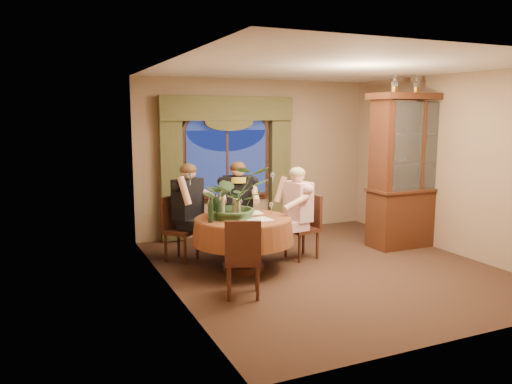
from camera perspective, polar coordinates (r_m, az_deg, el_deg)
name	(u,v)px	position (r m, az deg, el deg)	size (l,w,h in m)	color
floor	(327,268)	(7.30, 8.07, -8.56)	(5.00, 5.00, 0.00)	black
wall_back	(256,157)	(9.22, 0.02, 4.03)	(4.50, 4.50, 0.00)	#876A4F
wall_right	(451,164)	(8.43, 21.41, 2.96)	(5.00, 5.00, 0.00)	#876A4F
ceiling	(331,68)	(7.00, 8.58, 13.88)	(5.00, 5.00, 0.00)	white
window	(227,164)	(8.94, -3.33, 3.21)	(1.62, 0.10, 1.32)	navy
arched_transom	(227,120)	(8.89, -3.37, 8.22)	(1.60, 0.06, 0.44)	navy
drapery_left	(171,174)	(8.60, -9.65, 2.08)	(0.38, 0.14, 2.32)	#403F1D
drapery_right	(280,168)	(9.31, 2.74, 2.71)	(0.38, 0.14, 2.32)	#403F1D
swag_valance	(228,108)	(8.82, -3.20, 9.52)	(2.45, 0.16, 0.42)	#403F1D
dining_table	(243,244)	(7.06, -1.49, -5.93)	(1.43, 1.43, 0.75)	maroon
china_cabinet	(412,171)	(8.64, 17.42, 2.33)	(1.54, 0.61, 2.51)	#37190E
oil_lamp_left	(395,82)	(8.32, 15.56, 12.02)	(0.11, 0.11, 0.34)	#A5722D
oil_lamp_center	(416,83)	(8.60, 17.87, 11.80)	(0.11, 0.11, 0.34)	#A5722D
oil_lamp_right	(437,83)	(8.90, 20.02, 11.59)	(0.11, 0.11, 0.34)	#A5722D
chair_right	(302,227)	(7.61, 5.24, -4.05)	(0.42, 0.42, 0.96)	black
chair_back_right	(238,221)	(8.05, -2.09, -3.30)	(0.42, 0.42, 0.96)	black
chair_back	(181,229)	(7.54, -8.53, -4.24)	(0.42, 0.42, 0.96)	black
chair_front_left	(243,257)	(6.03, -1.49, -7.48)	(0.42, 0.42, 0.96)	black
person_pink	(298,214)	(7.50, 4.81, -2.48)	(0.51, 0.46, 1.41)	beige
person_back	(188,212)	(7.55, -7.78, -2.24)	(0.52, 0.48, 1.47)	black
person_scarf	(238,207)	(7.90, -2.06, -1.72)	(0.52, 0.48, 1.45)	black
stoneware_vase	(236,208)	(7.00, -2.26, -1.82)	(0.14, 0.14, 0.26)	#8D6E58
centerpiece_plant	(234,173)	(6.94, -2.53, 2.16)	(0.96, 1.07, 0.83)	#385831
olive_bowl	(246,216)	(6.93, -1.12, -2.81)	(0.16, 0.16, 0.05)	#51572E
cheese_platter	(241,224)	(6.54, -1.74, -3.64)	(0.35, 0.35, 0.02)	black
wine_bottle_0	(222,206)	(6.93, -3.85, -1.65)	(0.07, 0.07, 0.33)	tan
wine_bottle_1	(211,210)	(6.66, -5.19, -2.08)	(0.07, 0.07, 0.33)	black
wine_bottle_2	(218,209)	(6.77, -4.35, -1.90)	(0.07, 0.07, 0.33)	black
wine_bottle_3	(210,207)	(6.88, -5.25, -1.74)	(0.07, 0.07, 0.33)	tan
wine_bottle_4	(216,205)	(7.03, -4.65, -1.50)	(0.07, 0.07, 0.33)	black
tasting_paper_0	(263,219)	(6.86, 0.79, -3.11)	(0.21, 0.30, 0.00)	white
tasting_paper_1	(255,213)	(7.29, -0.15, -2.38)	(0.21, 0.30, 0.00)	white
tasting_paper_2	(250,221)	(6.72, -0.64, -3.35)	(0.21, 0.30, 0.00)	white
wine_glass_person_pink	(271,208)	(7.20, 1.77, -1.84)	(0.07, 0.07, 0.18)	silver
wine_glass_person_back	(215,208)	(7.22, -4.67, -1.83)	(0.07, 0.07, 0.18)	silver
wine_glass_person_scarf	(240,205)	(7.42, -1.80, -1.52)	(0.07, 0.07, 0.18)	silver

